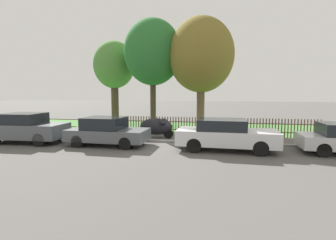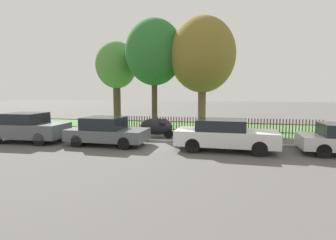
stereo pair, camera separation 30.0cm
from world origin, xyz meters
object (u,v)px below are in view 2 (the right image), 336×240
(covered_motorcycle, at_px, (157,126))
(tree_behind_motorcycle, at_px, (154,53))
(parked_car_navy_estate, at_px, (107,131))
(tree_nearest_kerb, at_px, (116,66))
(tree_mid_park, at_px, (203,55))
(parked_car_red_compact, at_px, (225,135))
(parked_car_black_saloon, at_px, (28,127))

(covered_motorcycle, height_order, tree_behind_motorcycle, tree_behind_motorcycle)
(parked_car_navy_estate, relative_size, tree_nearest_kerb, 0.58)
(covered_motorcycle, xyz_separation_m, tree_nearest_kerb, (-5.00, 6.08, 4.09))
(tree_nearest_kerb, xyz_separation_m, tree_mid_park, (7.21, -1.77, 0.43))
(parked_car_navy_estate, relative_size, covered_motorcycle, 1.98)
(parked_car_red_compact, bearing_deg, covered_motorcycle, 148.58)
(parked_car_black_saloon, bearing_deg, tree_behind_motorcycle, 52.37)
(parked_car_navy_estate, distance_m, tree_nearest_kerb, 9.88)
(parked_car_navy_estate, bearing_deg, tree_mid_park, 59.23)
(tree_behind_motorcycle, bearing_deg, tree_nearest_kerb, 157.80)
(parked_car_red_compact, distance_m, tree_nearest_kerb, 12.93)
(tree_behind_motorcycle, height_order, tree_mid_park, tree_behind_motorcycle)
(parked_car_black_saloon, bearing_deg, tree_nearest_kerb, 78.30)
(parked_car_red_compact, height_order, covered_motorcycle, parked_car_red_compact)
(parked_car_navy_estate, xyz_separation_m, tree_mid_park, (4.21, 6.71, 4.51))
(parked_car_navy_estate, height_order, covered_motorcycle, parked_car_navy_estate)
(parked_car_red_compact, height_order, tree_behind_motorcycle, tree_behind_motorcycle)
(parked_car_red_compact, distance_m, tree_mid_park, 8.30)
(parked_car_navy_estate, distance_m, tree_mid_park, 9.12)
(parked_car_navy_estate, xyz_separation_m, tree_behind_motorcycle, (0.64, 7.00, 4.84))
(parked_car_navy_estate, xyz_separation_m, covered_motorcycle, (2.00, 2.41, -0.01))
(covered_motorcycle, xyz_separation_m, tree_mid_park, (2.21, 4.30, 4.52))
(parked_car_black_saloon, xyz_separation_m, parked_car_navy_estate, (4.44, 0.15, -0.08))
(parked_car_red_compact, bearing_deg, parked_car_black_saloon, -177.77)
(parked_car_black_saloon, height_order, parked_car_red_compact, parked_car_black_saloon)
(parked_car_black_saloon, xyz_separation_m, tree_nearest_kerb, (1.44, 8.63, 4.00))
(tree_behind_motorcycle, bearing_deg, parked_car_navy_estate, -95.20)
(parked_car_black_saloon, xyz_separation_m, tree_mid_park, (8.65, 6.86, 4.43))
(tree_nearest_kerb, distance_m, tree_behind_motorcycle, 4.00)
(parked_car_navy_estate, xyz_separation_m, parked_car_red_compact, (5.80, -0.09, 0.03))
(tree_behind_motorcycle, distance_m, tree_mid_park, 3.60)
(parked_car_red_compact, height_order, tree_nearest_kerb, tree_nearest_kerb)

